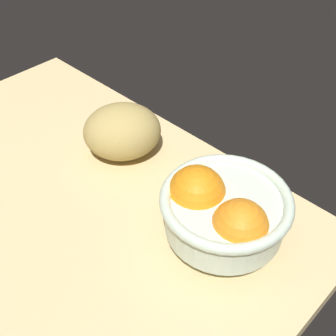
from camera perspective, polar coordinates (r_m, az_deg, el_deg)
ground_plane at (r=74.83cm, az=-14.37°, el=-5.30°), size 80.54×58.24×3.00cm
fruit_bowl at (r=62.71cm, az=6.95°, el=-5.48°), size 18.65×18.65×11.21cm
bread_loaf at (r=78.31cm, az=-5.92°, el=4.73°), size 17.64×17.98×9.58cm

